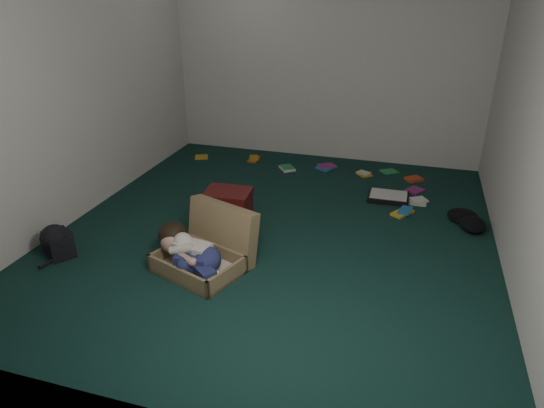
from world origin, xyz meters
The scene contains 12 objects.
floor centered at (0.00, 0.00, 0.00)m, with size 4.50×4.50×0.00m, color #0F2C27.
wall_back centered at (0.00, 2.25, 1.30)m, with size 4.50×4.50×0.00m, color silver.
wall_front centered at (0.00, -2.25, 1.30)m, with size 4.50×4.50×0.00m, color silver.
wall_left centered at (-2.00, 0.00, 1.30)m, with size 4.50×4.50×0.00m, color silver.
wall_right centered at (2.00, 0.00, 1.30)m, with size 4.50×4.50×0.00m, color silver.
suitcase centered at (-0.38, -0.75, 0.15)m, with size 0.86×0.85×0.50m.
person centered at (-0.48, -0.89, 0.19)m, with size 0.67×0.53×0.31m.
maroon_bin centered at (-0.53, 0.11, 0.15)m, with size 0.47×0.38×0.31m.
backpack centered at (-1.70, -0.97, 0.11)m, with size 0.36×0.29×0.22m, color black, non-canonical shape.
clothing_pile centered at (1.70, 0.67, 0.07)m, with size 0.42×0.34×0.13m, color black, non-canonical shape.
paper_tray centered at (0.98, 1.05, 0.03)m, with size 0.44×0.33×0.06m.
book_scatter centered at (0.39, 1.54, 0.01)m, with size 3.04×1.39×0.02m.
Camera 1 is at (1.14, -3.96, 2.20)m, focal length 32.00 mm.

